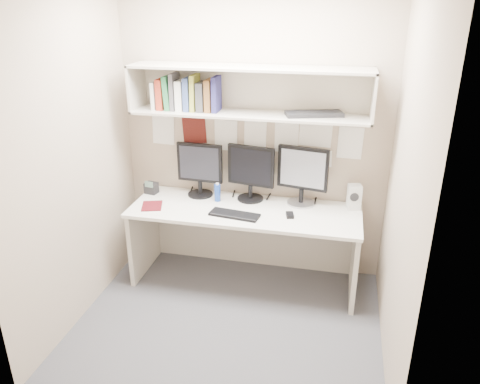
% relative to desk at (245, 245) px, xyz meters
% --- Properties ---
extents(floor, '(2.40, 2.00, 0.01)m').
position_rel_desk_xyz_m(floor, '(0.00, -0.65, -0.37)').
color(floor, '#434347').
rests_on(floor, ground).
extents(wall_back, '(2.40, 0.02, 2.60)m').
position_rel_desk_xyz_m(wall_back, '(0.00, 0.35, 0.93)').
color(wall_back, tan).
rests_on(wall_back, ground).
extents(wall_front, '(2.40, 0.02, 2.60)m').
position_rel_desk_xyz_m(wall_front, '(0.00, -1.65, 0.93)').
color(wall_front, tan).
rests_on(wall_front, ground).
extents(wall_left, '(0.02, 2.00, 2.60)m').
position_rel_desk_xyz_m(wall_left, '(-1.20, -0.65, 0.93)').
color(wall_left, tan).
rests_on(wall_left, ground).
extents(wall_right, '(0.02, 2.00, 2.60)m').
position_rel_desk_xyz_m(wall_right, '(1.20, -0.65, 0.93)').
color(wall_right, tan).
rests_on(wall_right, ground).
extents(desk, '(2.00, 0.70, 0.73)m').
position_rel_desk_xyz_m(desk, '(0.00, 0.00, 0.00)').
color(desk, silver).
rests_on(desk, floor).
extents(overhead_hutch, '(2.00, 0.38, 0.40)m').
position_rel_desk_xyz_m(overhead_hutch, '(0.00, 0.21, 1.35)').
color(overhead_hutch, beige).
rests_on(overhead_hutch, wall_back).
extents(pinned_papers, '(1.92, 0.01, 0.48)m').
position_rel_desk_xyz_m(pinned_papers, '(0.00, 0.34, 0.88)').
color(pinned_papers, white).
rests_on(pinned_papers, wall_back).
extents(monitor_left, '(0.42, 0.23, 0.49)m').
position_rel_desk_xyz_m(monitor_left, '(-0.47, 0.22, 0.63)').
color(monitor_left, black).
rests_on(monitor_left, desk).
extents(monitor_center, '(0.43, 0.24, 0.50)m').
position_rel_desk_xyz_m(monitor_center, '(0.01, 0.22, 0.63)').
color(monitor_center, black).
rests_on(monitor_center, desk).
extents(monitor_right, '(0.45, 0.25, 0.52)m').
position_rel_desk_xyz_m(monitor_right, '(0.47, 0.22, 0.64)').
color(monitor_right, '#A5A5AA').
rests_on(monitor_right, desk).
extents(keyboard, '(0.44, 0.21, 0.02)m').
position_rel_desk_xyz_m(keyboard, '(-0.06, -0.16, 0.37)').
color(keyboard, black).
rests_on(keyboard, desk).
extents(mouse, '(0.08, 0.11, 0.03)m').
position_rel_desk_xyz_m(mouse, '(0.40, -0.08, 0.38)').
color(mouse, black).
rests_on(mouse, desk).
extents(speaker, '(0.13, 0.13, 0.22)m').
position_rel_desk_xyz_m(speaker, '(0.92, 0.21, 0.47)').
color(speaker, silver).
rests_on(speaker, desk).
extents(blue_bottle, '(0.06, 0.06, 0.17)m').
position_rel_desk_xyz_m(blue_bottle, '(-0.28, 0.11, 0.45)').
color(blue_bottle, '#163A99').
rests_on(blue_bottle, desk).
extents(maroon_notebook, '(0.23, 0.25, 0.01)m').
position_rel_desk_xyz_m(maroon_notebook, '(-0.81, -0.13, 0.37)').
color(maroon_notebook, '#510D13').
rests_on(maroon_notebook, desk).
extents(desk_phone, '(0.12, 0.12, 0.13)m').
position_rel_desk_xyz_m(desk_phone, '(-0.93, 0.15, 0.42)').
color(desk_phone, black).
rests_on(desk_phone, desk).
extents(book_stack, '(0.57, 0.19, 0.31)m').
position_rel_desk_xyz_m(book_stack, '(-0.54, 0.16, 1.31)').
color(book_stack, silver).
rests_on(book_stack, overhead_hutch).
extents(hutch_tray, '(0.49, 0.30, 0.03)m').
position_rel_desk_xyz_m(hutch_tray, '(0.54, 0.17, 1.19)').
color(hutch_tray, black).
rests_on(hutch_tray, overhead_hutch).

